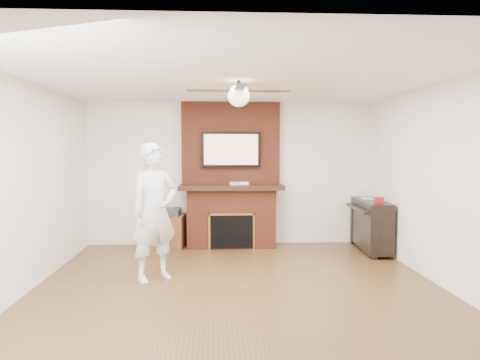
{
  "coord_description": "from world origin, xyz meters",
  "views": [
    {
      "loc": [
        -0.29,
        -5.52,
        1.72
      ],
      "look_at": [
        0.07,
        0.9,
        1.27
      ],
      "focal_mm": 35.0,
      "sensor_mm": 36.0,
      "label": 1
    }
  ],
  "objects": [
    {
      "name": "candle_cream",
      "position": [
        0.08,
        2.33,
        0.05
      ],
      "size": [
        0.08,
        0.08,
        0.1
      ],
      "primitive_type": "cylinder",
      "color": "beige",
      "rests_on": "ground"
    },
    {
      "name": "fireplace",
      "position": [
        0.0,
        2.55,
        1.0
      ],
      "size": [
        1.78,
        0.64,
        2.5
      ],
      "color": "brown",
      "rests_on": "ground"
    },
    {
      "name": "candle_green",
      "position": [
        0.0,
        2.31,
        0.04
      ],
      "size": [
        0.07,
        0.07,
        0.08
      ],
      "primitive_type": "cylinder",
      "color": "#449039",
      "rests_on": "ground"
    },
    {
      "name": "cable_box",
      "position": [
        0.13,
        2.45,
        1.1
      ],
      "size": [
        0.33,
        0.21,
        0.05
      ],
      "primitive_type": "cube",
      "rotation": [
        0.0,
        0.0,
        0.08
      ],
      "color": "silver",
      "rests_on": "fireplace"
    },
    {
      "name": "room_shell",
      "position": [
        0.0,
        0.0,
        1.25
      ],
      "size": [
        5.36,
        5.86,
        2.86
      ],
      "color": "#4F3217",
      "rests_on": "ground"
    },
    {
      "name": "ceiling_fan",
      "position": [
        -0.0,
        0.0,
        2.33
      ],
      "size": [
        1.21,
        1.21,
        0.31
      ],
      "color": "black",
      "rests_on": "room_shell"
    },
    {
      "name": "piano",
      "position": [
        2.29,
        2.0,
        0.45
      ],
      "size": [
        0.55,
        1.31,
        0.93
      ],
      "rotation": [
        0.0,
        0.0,
        -0.06
      ],
      "color": "black",
      "rests_on": "ground"
    },
    {
      "name": "side_table",
      "position": [
        -1.1,
        2.48,
        0.31
      ],
      "size": [
        0.64,
        0.64,
        0.67
      ],
      "rotation": [
        0.0,
        0.0,
        -0.1
      ],
      "color": "#592D19",
      "rests_on": "ground"
    },
    {
      "name": "candle_blue",
      "position": [
        0.29,
        2.35,
        0.04
      ],
      "size": [
        0.06,
        0.06,
        0.07
      ],
      "primitive_type": "cylinder",
      "color": "navy",
      "rests_on": "ground"
    },
    {
      "name": "candle_orange",
      "position": [
        -0.17,
        2.33,
        0.07
      ],
      "size": [
        0.07,
        0.07,
        0.13
      ],
      "primitive_type": "cylinder",
      "color": "red",
      "rests_on": "ground"
    },
    {
      "name": "person",
      "position": [
        -1.06,
        0.51,
        0.89
      ],
      "size": [
        0.78,
        0.74,
        1.77
      ],
      "primitive_type": "imported",
      "rotation": [
        0.0,
        0.0,
        0.64
      ],
      "color": "silver",
      "rests_on": "ground"
    },
    {
      "name": "tv",
      "position": [
        0.0,
        2.5,
        1.68
      ],
      "size": [
        1.0,
        0.08,
        0.6
      ],
      "color": "black",
      "rests_on": "fireplace"
    }
  ]
}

